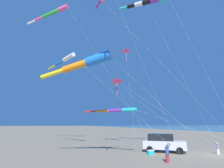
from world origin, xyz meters
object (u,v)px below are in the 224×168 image
object	(u,v)px
kite_windsock_long_streamer_left	(53,13)
kite_delta_small_distant	(115,83)
kite_windsock_magenta_far_left	(64,60)
kite_windsock_long_streamer_right	(149,1)
person_child_grey_jacket	(218,147)
kite_windsock_teal_far_right	(117,110)
person_child_green_jacket	(167,152)
kite_windsock_red_high_left	(86,63)
cooler_box	(151,152)
kite_delta_yellow_midlevel	(118,82)
parked_car	(163,143)
kite_delta_striped_overhead	(126,51)

from	to	relation	value
kite_windsock_long_streamer_left	kite_delta_small_distant	xyz separation A→B (m)	(-9.99, 1.52, -11.17)
kite_windsock_magenta_far_left	kite_windsock_long_streamer_right	world-z (taller)	kite_windsock_long_streamer_right
person_child_grey_jacket	kite_windsock_teal_far_right	size ratio (longest dim) A/B	0.07
person_child_green_jacket	kite_delta_small_distant	world-z (taller)	kite_delta_small_distant
kite_windsock_red_high_left	cooler_box	bearing A→B (deg)	-171.09
kite_windsock_long_streamer_left	kite_windsock_teal_far_right	distance (m)	20.20
cooler_box	kite_delta_yellow_midlevel	world-z (taller)	kite_delta_yellow_midlevel
person_child_grey_jacket	kite_windsock_teal_far_right	bearing A→B (deg)	-17.55
kite_windsock_long_streamer_left	kite_delta_small_distant	size ratio (longest dim) A/B	1.60
cooler_box	kite_windsock_teal_far_right	world-z (taller)	kite_windsock_teal_far_right
parked_car	person_child_green_jacket	distance (m)	5.42
kite_windsock_long_streamer_right	parked_car	bearing A→B (deg)	-174.04
kite_windsock_red_high_left	kite_windsock_magenta_far_left	distance (m)	9.76
person_child_grey_jacket	kite_windsock_long_streamer_left	size ratio (longest dim) A/B	0.06
cooler_box	kite_delta_yellow_midlevel	bearing A→B (deg)	-3.24
kite_windsock_long_streamer_left	kite_delta_small_distant	distance (m)	15.07
parked_car	person_child_green_jacket	world-z (taller)	parked_car
kite_delta_small_distant	kite_delta_yellow_midlevel	world-z (taller)	kite_delta_small_distant
kite_delta_striped_overhead	kite_windsock_long_streamer_right	xyz separation A→B (m)	(0.10, 7.80, 3.53)
kite_delta_striped_overhead	kite_delta_small_distant	bearing A→B (deg)	-24.52
kite_delta_yellow_midlevel	kite_windsock_red_high_left	distance (m)	3.94
kite_delta_striped_overhead	kite_windsock_long_streamer_right	distance (m)	8.56
kite_delta_small_distant	kite_windsock_long_streamer_right	size ratio (longest dim) A/B	0.72
kite_windsock_magenta_far_left	kite_delta_striped_overhead	bearing A→B (deg)	-176.18
kite_windsock_red_high_left	kite_windsock_magenta_far_left	world-z (taller)	kite_windsock_magenta_far_left
kite_delta_striped_overhead	kite_windsock_magenta_far_left	xyz separation A→B (m)	(9.67, 0.65, -2.92)
kite_delta_small_distant	kite_delta_yellow_midlevel	bearing A→B (deg)	72.28
kite_windsock_teal_far_right	kite_windsock_long_streamer_right	bearing A→B (deg)	177.18
parked_car	kite_windsock_teal_far_right	bearing A→B (deg)	-1.37
kite_delta_small_distant	kite_windsock_teal_far_right	size ratio (longest dim) A/B	0.81
parked_car	kite_windsock_long_streamer_right	bearing A→B (deg)	5.96
parked_car	kite_windsock_red_high_left	world-z (taller)	kite_windsock_red_high_left
cooler_box	kite_delta_small_distant	xyz separation A→B (m)	(0.29, -9.44, 8.94)
kite_windsock_magenta_far_left	cooler_box	bearing A→B (deg)	135.86
person_child_green_jacket	cooler_box	bearing A→B (deg)	-100.59
cooler_box	kite_windsock_long_streamer_left	distance (m)	25.10
parked_car	kite_windsock_long_streamer_right	world-z (taller)	kite_windsock_long_streamer_right
kite_delta_small_distant	kite_delta_yellow_midlevel	xyz separation A→B (m)	(2.96, 9.25, -2.13)
person_child_grey_jacket	kite_windsock_long_streamer_right	xyz separation A→B (m)	(5.09, -2.77, 17.28)
kite_delta_small_distant	kite_windsock_red_high_left	bearing A→B (deg)	58.24
kite_delta_striped_overhead	kite_delta_small_distant	distance (m)	5.57
parked_car	kite_delta_striped_overhead	size ratio (longest dim) A/B	0.31
cooler_box	person_child_grey_jacket	size ratio (longest dim) A/B	0.52
person_child_grey_jacket	kite_windsock_teal_far_right	world-z (taller)	kite_windsock_teal_far_right
cooler_box	kite_windsock_magenta_far_left	size ratio (longest dim) A/B	0.04
kite_windsock_long_streamer_left	kite_windsock_red_high_left	xyz separation A→B (m)	(-3.49, 12.02, -12.10)
person_child_grey_jacket	kite_windsock_magenta_far_left	distance (m)	20.75
kite_windsock_red_high_left	kite_windsock_teal_far_right	xyz separation A→B (m)	(-3.74, -2.14, -3.97)
kite_windsock_long_streamer_left	kite_delta_yellow_midlevel	distance (m)	18.50
parked_car	person_child_green_jacket	xyz separation A→B (m)	(2.85, 4.60, -0.17)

